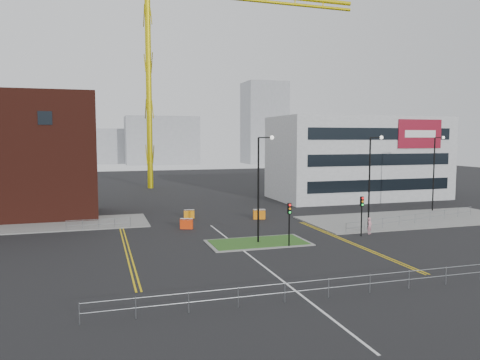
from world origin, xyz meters
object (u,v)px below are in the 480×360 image
at_px(streetlamp_island, 261,180).
at_px(pedestrian, 370,226).
at_px(tower_crane, 180,34).
at_px(traffic_light_island, 289,216).

height_order(streetlamp_island, pedestrian, streetlamp_island).
xyz_separation_m(streetlamp_island, pedestrian, (11.01, 0.55, -4.64)).
xyz_separation_m(tower_crane, pedestrian, (9.54, -46.61, -26.44)).
distance_m(streetlamp_island, traffic_light_island, 3.92).
xyz_separation_m(tower_crane, streetlamp_island, (-1.47, -47.16, -21.80)).
bearing_deg(traffic_light_island, streetlamp_island, 131.41).
relative_size(tower_crane, traffic_light_island, 14.52).
bearing_deg(tower_crane, pedestrian, -78.43).
bearing_deg(pedestrian, tower_crane, 67.08).
relative_size(traffic_light_island, pedestrian, 2.35).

